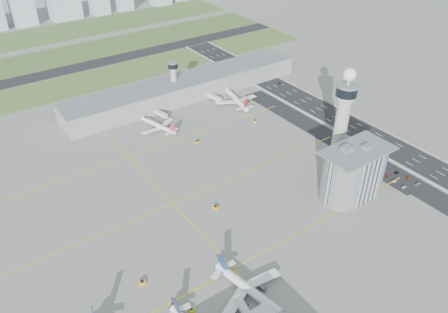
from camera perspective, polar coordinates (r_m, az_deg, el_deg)
ground at (r=254.39m, az=4.55°, el=-6.41°), size 1000.00×1000.00×0.00m
grass_strip_0 at (r=420.48m, az=-17.58°, el=9.28°), size 480.00×50.00×0.08m
grass_strip_1 at (r=488.10m, az=-20.66°, el=12.06°), size 480.00×60.00×0.08m
grass_strip_2 at (r=562.29m, az=-23.15°, el=14.25°), size 480.00×70.00×0.08m
runway at (r=453.54m, az=-19.21°, el=10.76°), size 480.00×22.00×0.10m
highway at (r=327.48m, az=20.43°, el=1.46°), size 28.00×500.00×0.10m
barrier_left at (r=316.97m, az=18.93°, el=0.78°), size 0.60×500.00×1.20m
barrier_right at (r=337.71m, az=21.88°, el=2.25°), size 0.60×500.00×1.20m
landside_road at (r=304.81m, az=19.06°, el=-0.79°), size 18.00×260.00×0.08m
parking_lot at (r=298.15m, az=20.59°, el=-1.98°), size 20.00×44.00×0.10m
taxiway_line_h_0 at (r=219.52m, az=1.22°, el=-14.47°), size 260.00×0.60×0.01m
taxiway_line_h_1 at (r=256.59m, az=-6.73°, el=-6.15°), size 260.00×0.60×0.01m
taxiway_line_h_2 at (r=301.14m, az=-12.33°, el=-0.03°), size 260.00×0.60×0.01m
taxiway_line_v at (r=256.59m, az=-6.73°, el=-6.15°), size 0.60×260.00×0.01m
control_tower at (r=283.58m, az=15.30°, el=5.53°), size 14.00×14.00×64.50m
secondary_tower at (r=366.16m, az=-6.60°, el=10.25°), size 8.60×8.60×31.90m
admin_building at (r=264.40m, az=16.55°, el=-1.98°), size 42.00×24.00×33.50m
terminal_pier at (r=373.39m, az=-4.98°, el=8.99°), size 210.00×32.00×15.80m
airplane_near_c at (r=204.68m, az=3.68°, el=-16.73°), size 43.77×48.93×12.04m
airplane_far_a at (r=327.33m, az=-8.66°, el=4.36°), size 38.34×42.06×9.90m
airplane_far_b at (r=361.66m, az=1.53°, el=7.92°), size 45.07×49.94×12.03m
jet_bridge_far_0 at (r=347.21m, az=-8.99°, el=5.74°), size 5.39×14.31×5.70m
jet_bridge_far_1 at (r=368.78m, az=-2.05°, el=7.90°), size 5.39×14.31×5.70m
tug_0 at (r=216.36m, az=-10.65°, el=-15.83°), size 3.72×2.99×1.90m
tug_1 at (r=206.47m, az=-6.66°, el=-18.65°), size 2.87×3.39×1.67m
tug_2 at (r=204.24m, az=-4.27°, el=-19.29°), size 3.00×3.31×1.59m
tug_3 at (r=251.24m, az=-1.09°, el=-6.60°), size 3.17×3.88×1.96m
tug_4 at (r=309.49m, az=-3.54°, el=1.97°), size 3.59×3.00×1.78m
tug_5 at (r=335.64m, az=4.11°, el=4.66°), size 3.50×3.25×1.68m
car_lot_0 at (r=288.05m, az=22.46°, el=-3.69°), size 3.67×1.89×1.19m
car_lot_1 at (r=291.05m, az=21.41°, el=-3.00°), size 3.75×1.43×1.22m
car_lot_2 at (r=293.49m, az=20.27°, el=-2.39°), size 4.51×2.31×1.22m
car_lot_3 at (r=296.87m, az=19.35°, el=-1.72°), size 4.54×2.42×1.25m
car_lot_4 at (r=299.78m, az=18.29°, el=-1.13°), size 3.56×1.66×1.18m
car_lot_5 at (r=301.46m, az=17.97°, el=-0.84°), size 3.71×1.35×1.22m
car_lot_6 at (r=294.01m, az=24.01°, el=-3.29°), size 4.60×2.38×1.24m
car_lot_7 at (r=297.43m, az=23.01°, el=-2.57°), size 4.16×2.00×1.17m
car_lot_8 at (r=299.42m, az=21.62°, el=-1.95°), size 3.42×1.72×1.12m
car_lot_9 at (r=304.41m, az=20.55°, el=-1.06°), size 3.56×1.44×1.15m
car_lot_10 at (r=305.59m, az=19.98°, el=-0.77°), size 4.50×2.25×1.22m
car_lot_11 at (r=309.98m, az=18.38°, el=0.10°), size 4.13×1.90×1.17m
car_hw_1 at (r=347.53m, az=15.18°, el=4.53°), size 1.28×3.54×1.16m
car_hw_2 at (r=400.78m, az=7.29°, el=9.49°), size 2.21×4.24×1.14m
car_hw_4 at (r=435.34m, az=0.63°, el=11.78°), size 1.73×3.39×1.10m
skyline_bldg_10 at (r=623.33m, az=-16.01°, el=18.67°), size 23.01×18.41×27.75m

